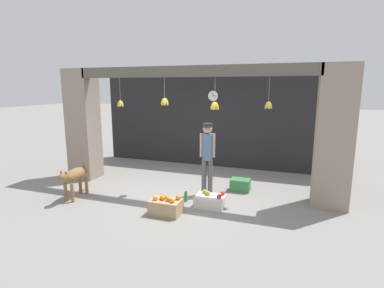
{
  "coord_description": "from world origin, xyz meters",
  "views": [
    {
      "loc": [
        2.31,
        -6.19,
        2.44
      ],
      "look_at": [
        0.0,
        0.38,
        1.09
      ],
      "focal_mm": 28.0,
      "sensor_mm": 36.0,
      "label": 1
    }
  ],
  "objects_px": {
    "dog": "(74,176)",
    "produce_box_green": "(240,185)",
    "water_bottle": "(186,197)",
    "wall_clock": "(213,96)",
    "fruit_crate_apples": "(210,201)",
    "fruit_crate_oranges": "(166,206)",
    "shopkeeper": "(207,153)"
  },
  "relations": [
    {
      "from": "shopkeeper",
      "to": "wall_clock",
      "type": "distance_m",
      "value": 2.77
    },
    {
      "from": "fruit_crate_apples",
      "to": "water_bottle",
      "type": "relative_size",
      "value": 2.58
    },
    {
      "from": "fruit_crate_apples",
      "to": "wall_clock",
      "type": "height_order",
      "value": "wall_clock"
    },
    {
      "from": "produce_box_green",
      "to": "wall_clock",
      "type": "bearing_deg",
      "value": 122.25
    },
    {
      "from": "fruit_crate_oranges",
      "to": "wall_clock",
      "type": "bearing_deg",
      "value": 91.72
    },
    {
      "from": "water_bottle",
      "to": "wall_clock",
      "type": "relative_size",
      "value": 0.7
    },
    {
      "from": "dog",
      "to": "water_bottle",
      "type": "height_order",
      "value": "dog"
    },
    {
      "from": "produce_box_green",
      "to": "water_bottle",
      "type": "height_order",
      "value": "produce_box_green"
    },
    {
      "from": "fruit_crate_apples",
      "to": "wall_clock",
      "type": "relative_size",
      "value": 1.81
    },
    {
      "from": "dog",
      "to": "produce_box_green",
      "type": "xyz_separation_m",
      "value": [
        3.35,
        1.69,
        -0.36
      ]
    },
    {
      "from": "fruit_crate_apples",
      "to": "wall_clock",
      "type": "xyz_separation_m",
      "value": [
        -0.82,
        3.12,
        2.03
      ]
    },
    {
      "from": "dog",
      "to": "water_bottle",
      "type": "xyz_separation_m",
      "value": [
        2.37,
        0.63,
        -0.4
      ]
    },
    {
      "from": "dog",
      "to": "fruit_crate_oranges",
      "type": "xyz_separation_m",
      "value": [
        2.24,
        -0.1,
        -0.35
      ]
    },
    {
      "from": "dog",
      "to": "fruit_crate_oranges",
      "type": "relative_size",
      "value": 1.67
    },
    {
      "from": "dog",
      "to": "fruit_crate_apples",
      "type": "xyz_separation_m",
      "value": [
        2.95,
        0.53,
        -0.38
      ]
    },
    {
      "from": "water_bottle",
      "to": "shopkeeper",
      "type": "bearing_deg",
      "value": 61.84
    },
    {
      "from": "fruit_crate_oranges",
      "to": "fruit_crate_apples",
      "type": "relative_size",
      "value": 1.02
    },
    {
      "from": "water_bottle",
      "to": "wall_clock",
      "type": "height_order",
      "value": "wall_clock"
    },
    {
      "from": "dog",
      "to": "produce_box_green",
      "type": "relative_size",
      "value": 2.23
    },
    {
      "from": "dog",
      "to": "wall_clock",
      "type": "bearing_deg",
      "value": 144.66
    },
    {
      "from": "wall_clock",
      "to": "fruit_crate_apples",
      "type": "bearing_deg",
      "value": -75.21
    },
    {
      "from": "fruit_crate_oranges",
      "to": "water_bottle",
      "type": "relative_size",
      "value": 2.63
    },
    {
      "from": "shopkeeper",
      "to": "wall_clock",
      "type": "bearing_deg",
      "value": -86.64
    },
    {
      "from": "water_bottle",
      "to": "wall_clock",
      "type": "bearing_deg",
      "value": 94.75
    },
    {
      "from": "dog",
      "to": "fruit_crate_apples",
      "type": "relative_size",
      "value": 1.7
    },
    {
      "from": "fruit_crate_oranges",
      "to": "fruit_crate_apples",
      "type": "height_order",
      "value": "fruit_crate_oranges"
    },
    {
      "from": "fruit_crate_oranges",
      "to": "fruit_crate_apples",
      "type": "distance_m",
      "value": 0.95
    },
    {
      "from": "shopkeeper",
      "to": "water_bottle",
      "type": "height_order",
      "value": "shopkeeper"
    },
    {
      "from": "fruit_crate_apples",
      "to": "dog",
      "type": "bearing_deg",
      "value": -169.86
    },
    {
      "from": "dog",
      "to": "fruit_crate_apples",
      "type": "height_order",
      "value": "dog"
    },
    {
      "from": "dog",
      "to": "wall_clock",
      "type": "relative_size",
      "value": 3.08
    },
    {
      "from": "fruit_crate_oranges",
      "to": "produce_box_green",
      "type": "height_order",
      "value": "fruit_crate_oranges"
    }
  ]
}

